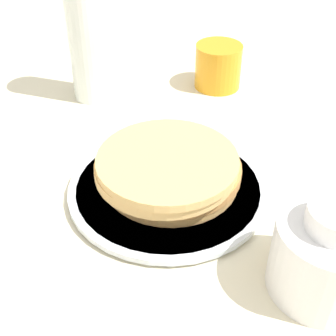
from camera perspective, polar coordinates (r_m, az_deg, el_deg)
ground_plane at (r=0.61m, az=1.10°, el=-2.35°), size 4.00×4.00×0.00m
plate at (r=0.60m, az=0.00°, el=-2.49°), size 0.25×0.25×0.01m
pancake_stack at (r=0.58m, az=0.15°, el=-0.19°), size 0.18×0.19×0.05m
juice_glass at (r=0.83m, az=6.12°, el=12.24°), size 0.08×0.08×0.08m
cream_jug at (r=0.49m, az=18.90°, el=-9.97°), size 0.11×0.11×0.11m
water_bottle_mid at (r=0.78m, az=-9.76°, el=15.87°), size 0.07×0.07×0.24m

